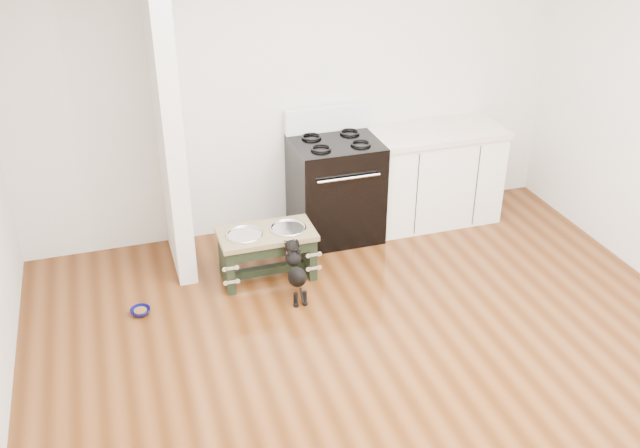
{
  "coord_description": "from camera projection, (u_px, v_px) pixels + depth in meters",
  "views": [
    {
      "loc": [
        -1.64,
        -3.34,
        3.25
      ],
      "look_at": [
        -0.15,
        1.35,
        0.58
      ],
      "focal_mm": 40.0,
      "sensor_mm": 36.0,
      "label": 1
    }
  ],
  "objects": [
    {
      "name": "ground",
      "position": [
        402.0,
        388.0,
        4.78
      ],
      "size": [
        5.0,
        5.0,
        0.0
      ],
      "primitive_type": "plane",
      "color": "#48240C",
      "rests_on": "ground"
    },
    {
      "name": "room_shell",
      "position": [
        418.0,
        167.0,
        4.01
      ],
      "size": [
        5.0,
        5.0,
        5.0
      ],
      "color": "silver",
      "rests_on": "ground"
    },
    {
      "name": "partition_wall",
      "position": [
        167.0,
        114.0,
        5.59
      ],
      "size": [
        0.15,
        0.8,
        2.7
      ],
      "primitive_type": "cube",
      "color": "silver",
      "rests_on": "ground"
    },
    {
      "name": "oven_range",
      "position": [
        335.0,
        187.0,
        6.43
      ],
      "size": [
        0.76,
        0.69,
        1.14
      ],
      "color": "black",
      "rests_on": "ground"
    },
    {
      "name": "cabinet_run",
      "position": [
        433.0,
        175.0,
        6.72
      ],
      "size": [
        1.24,
        0.64,
        0.91
      ],
      "color": "white",
      "rests_on": "ground"
    },
    {
      "name": "dog_feeder",
      "position": [
        267.0,
        245.0,
        5.85
      ],
      "size": [
        0.79,
        0.42,
        0.45
      ],
      "color": "black",
      "rests_on": "ground"
    },
    {
      "name": "puppy",
      "position": [
        296.0,
        269.0,
        5.61
      ],
      "size": [
        0.14,
        0.4,
        0.48
      ],
      "color": "black",
      "rests_on": "ground"
    },
    {
      "name": "floor_bowl",
      "position": [
        140.0,
        311.0,
        5.52
      ],
      "size": [
        0.2,
        0.2,
        0.05
      ],
      "rotation": [
        0.0,
        0.0,
        -0.4
      ],
      "color": "#0D0E5D",
      "rests_on": "ground"
    }
  ]
}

